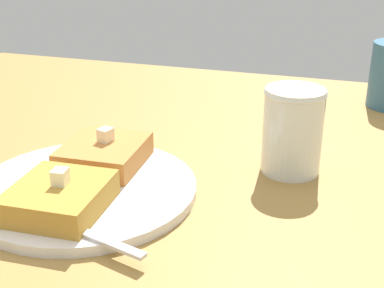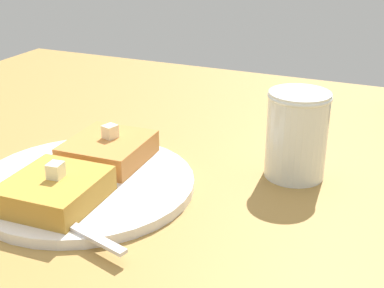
% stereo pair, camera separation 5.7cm
% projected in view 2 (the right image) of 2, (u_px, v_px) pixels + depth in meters
% --- Properties ---
extents(table_surface, '(1.16, 1.16, 0.02)m').
position_uv_depth(table_surface, '(145.00, 251.00, 0.49)').
color(table_surface, olive).
rests_on(table_surface, ground).
extents(plate, '(0.23, 0.23, 0.01)m').
position_uv_depth(plate, '(85.00, 183.00, 0.57)').
color(plate, silver).
rests_on(plate, table_surface).
extents(toast_slice_left, '(0.10, 0.09, 0.03)m').
position_uv_depth(toast_slice_left, '(55.00, 190.00, 0.52)').
color(toast_slice_left, '#B68633').
rests_on(toast_slice_left, plate).
extents(toast_slice_middle, '(0.10, 0.09, 0.03)m').
position_uv_depth(toast_slice_middle, '(108.00, 150.00, 0.61)').
color(toast_slice_middle, '#BE793B').
rests_on(toast_slice_middle, plate).
extents(butter_pat_primary, '(0.02, 0.02, 0.02)m').
position_uv_depth(butter_pat_primary, '(56.00, 170.00, 0.52)').
color(butter_pat_primary, '#F3F0C9').
rests_on(butter_pat_primary, toast_slice_left).
extents(butter_pat_secondary, '(0.02, 0.02, 0.02)m').
position_uv_depth(butter_pat_secondary, '(110.00, 131.00, 0.61)').
color(butter_pat_secondary, beige).
rests_on(butter_pat_secondary, toast_slice_middle).
extents(fork, '(0.06, 0.16, 0.00)m').
position_uv_depth(fork, '(56.00, 217.00, 0.50)').
color(fork, silver).
rests_on(fork, plate).
extents(syrup_jar, '(0.07, 0.07, 0.10)m').
position_uv_depth(syrup_jar, '(297.00, 136.00, 0.59)').
color(syrup_jar, '#431D0C').
rests_on(syrup_jar, table_surface).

